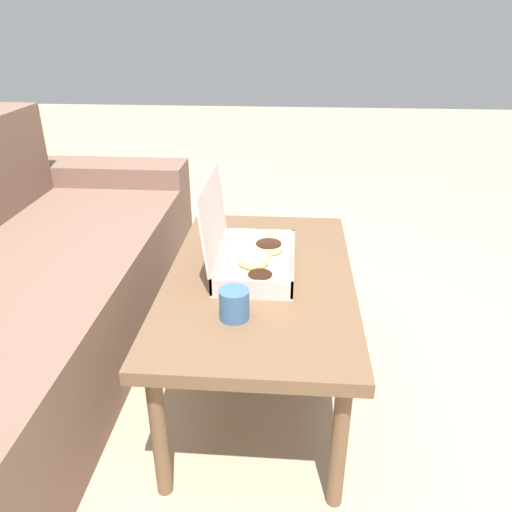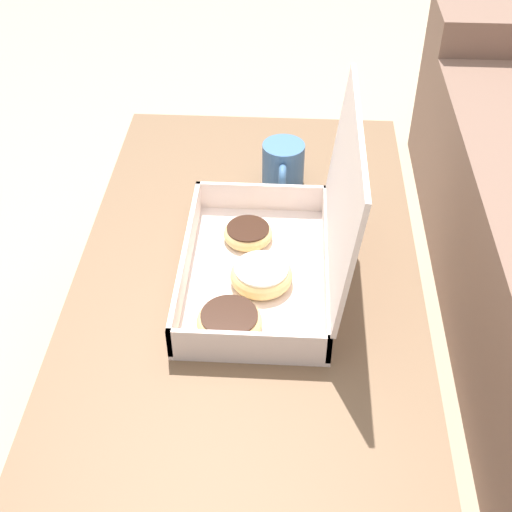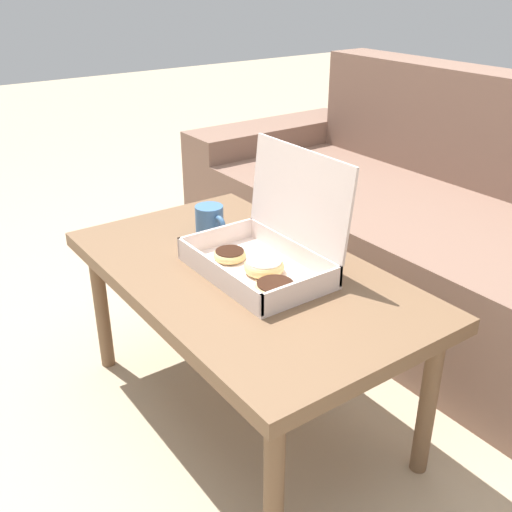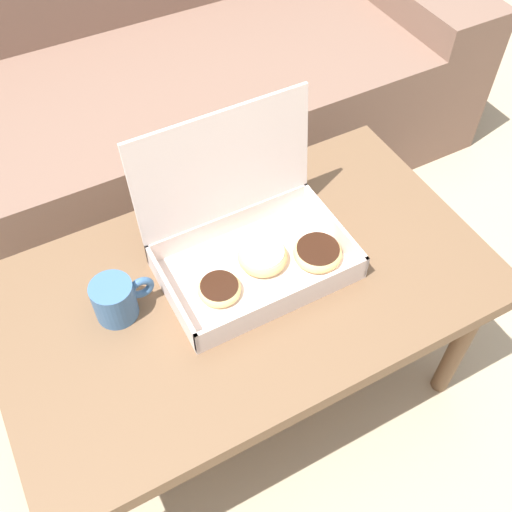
{
  "view_description": "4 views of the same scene",
  "coord_description": "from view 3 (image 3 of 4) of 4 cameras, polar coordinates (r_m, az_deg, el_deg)",
  "views": [
    {
      "loc": [
        -1.42,
        -0.21,
        1.23
      ],
      "look_at": [
        0.03,
        -0.1,
        0.52
      ],
      "focal_mm": 35.0,
      "sensor_mm": 36.0,
      "label": 1
    },
    {
      "loc": [
        0.94,
        -0.05,
        1.3
      ],
      "look_at": [
        0.03,
        -0.1,
        0.52
      ],
      "focal_mm": 50.0,
      "sensor_mm": 36.0,
      "label": 2
    },
    {
      "loc": [
        1.16,
        -0.91,
        1.19
      ],
      "look_at": [
        0.03,
        -0.1,
        0.52
      ],
      "focal_mm": 42.0,
      "sensor_mm": 36.0,
      "label": 3
    },
    {
      "loc": [
        -0.33,
        -0.77,
        1.46
      ],
      "look_at": [
        0.03,
        -0.1,
        0.52
      ],
      "focal_mm": 42.0,
      "sensor_mm": 36.0,
      "label": 4
    }
  ],
  "objects": [
    {
      "name": "couch",
      "position": [
        2.27,
        18.87,
        0.99
      ],
      "size": [
        2.35,
        0.86,
        0.85
      ],
      "color": "#7A5B4C",
      "rests_on": "ground_plane"
    },
    {
      "name": "ground_plane",
      "position": [
        1.89,
        1.94,
        -13.08
      ],
      "size": [
        12.0,
        12.0,
        0.0
      ],
      "primitive_type": "plane",
      "color": "tan"
    },
    {
      "name": "pastry_box",
      "position": [
        1.54,
        1.08,
        0.41
      ],
      "size": [
        0.39,
        0.28,
        0.31
      ],
      "color": "silver",
      "rests_on": "coffee_table"
    },
    {
      "name": "coffee_mug",
      "position": [
        1.78,
        -4.4,
        3.42
      ],
      "size": [
        0.12,
        0.08,
        0.09
      ],
      "color": "#3D6693",
      "rests_on": "coffee_table"
    },
    {
      "name": "coffee_table",
      "position": [
        1.6,
        -1.15,
        -2.86
      ],
      "size": [
        1.03,
        0.6,
        0.47
      ],
      "color": "brown",
      "rests_on": "ground_plane"
    }
  ]
}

